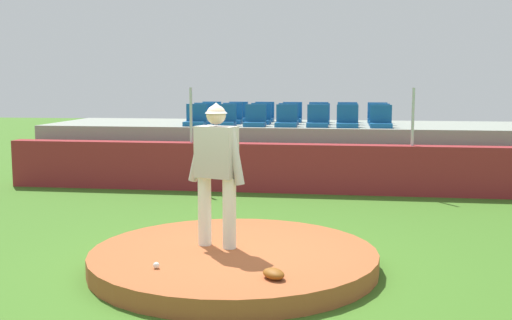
# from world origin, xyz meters

# --- Properties ---
(ground_plane) EXTENTS (60.00, 60.00, 0.00)m
(ground_plane) POSITION_xyz_m (0.00, 0.00, 0.00)
(ground_plane) COLOR #3A691E
(pitchers_mound) EXTENTS (3.61, 3.61, 0.24)m
(pitchers_mound) POSITION_xyz_m (0.00, 0.00, 0.12)
(pitchers_mound) COLOR #A5532D
(pitchers_mound) RESTS_ON ground_plane
(pitcher) EXTENTS (0.80, 0.41, 1.85)m
(pitcher) POSITION_xyz_m (-0.24, 0.14, 1.31)
(pitcher) COLOR white
(pitcher) RESTS_ON pitchers_mound
(baseball) EXTENTS (0.07, 0.07, 0.07)m
(baseball) POSITION_xyz_m (-0.73, -0.89, 0.27)
(baseball) COLOR white
(baseball) RESTS_ON pitchers_mound
(fielding_glove) EXTENTS (0.34, 0.36, 0.11)m
(fielding_glove) POSITION_xyz_m (0.63, -1.06, 0.29)
(fielding_glove) COLOR brown
(fielding_glove) RESTS_ON pitchers_mound
(brick_barrier) EXTENTS (12.02, 0.40, 1.03)m
(brick_barrier) POSITION_xyz_m (0.00, 5.52, 0.52)
(brick_barrier) COLOR maroon
(brick_barrier) RESTS_ON ground_plane
(fence_post_left) EXTENTS (0.06, 0.06, 1.18)m
(fence_post_left) POSITION_xyz_m (-1.94, 5.52, 1.62)
(fence_post_left) COLOR silver
(fence_post_left) RESTS_ON brick_barrier
(fence_post_right) EXTENTS (0.06, 0.06, 1.18)m
(fence_post_right) POSITION_xyz_m (2.71, 5.52, 1.62)
(fence_post_right) COLOR silver
(fence_post_right) RESTS_ON brick_barrier
(bleacher_platform) EXTENTS (11.60, 3.09, 1.32)m
(bleacher_platform) POSITION_xyz_m (0.00, 7.57, 0.66)
(bleacher_platform) COLOR gray
(bleacher_platform) RESTS_ON ground_plane
(stadium_chair_0) EXTENTS (0.48, 0.44, 0.50)m
(stadium_chair_0) POSITION_xyz_m (-2.09, 6.56, 1.48)
(stadium_chair_0) COLOR #145390
(stadium_chair_0) RESTS_ON bleacher_platform
(stadium_chair_1) EXTENTS (0.48, 0.44, 0.50)m
(stadium_chair_1) POSITION_xyz_m (-1.40, 6.58, 1.48)
(stadium_chair_1) COLOR #145390
(stadium_chair_1) RESTS_ON bleacher_platform
(stadium_chair_2) EXTENTS (0.48, 0.44, 0.50)m
(stadium_chair_2) POSITION_xyz_m (-0.70, 6.56, 1.48)
(stadium_chair_2) COLOR #145390
(stadium_chair_2) RESTS_ON bleacher_platform
(stadium_chair_3) EXTENTS (0.48, 0.44, 0.50)m
(stadium_chair_3) POSITION_xyz_m (0.02, 6.55, 1.48)
(stadium_chair_3) COLOR #145390
(stadium_chair_3) RESTS_ON bleacher_platform
(stadium_chair_4) EXTENTS (0.48, 0.44, 0.50)m
(stadium_chair_4) POSITION_xyz_m (0.73, 6.57, 1.48)
(stadium_chair_4) COLOR #145390
(stadium_chair_4) RESTS_ON bleacher_platform
(stadium_chair_5) EXTENTS (0.48, 0.44, 0.50)m
(stadium_chair_5) POSITION_xyz_m (1.39, 6.54, 1.48)
(stadium_chair_5) COLOR #145390
(stadium_chair_5) RESTS_ON bleacher_platform
(stadium_chair_6) EXTENTS (0.48, 0.44, 0.50)m
(stadium_chair_6) POSITION_xyz_m (2.13, 6.58, 1.48)
(stadium_chair_6) COLOR #145390
(stadium_chair_6) RESTS_ON bleacher_platform
(stadium_chair_7) EXTENTS (0.48, 0.44, 0.50)m
(stadium_chair_7) POSITION_xyz_m (-2.10, 7.35, 1.48)
(stadium_chair_7) COLOR #145390
(stadium_chair_7) RESTS_ON bleacher_platform
(stadium_chair_8) EXTENTS (0.48, 0.44, 0.50)m
(stadium_chair_8) POSITION_xyz_m (-1.38, 7.37, 1.48)
(stadium_chair_8) COLOR #145390
(stadium_chair_8) RESTS_ON bleacher_platform
(stadium_chair_9) EXTENTS (0.48, 0.44, 0.50)m
(stadium_chair_9) POSITION_xyz_m (-0.68, 7.35, 1.48)
(stadium_chair_9) COLOR #145390
(stadium_chair_9) RESTS_ON bleacher_platform
(stadium_chair_10) EXTENTS (0.48, 0.44, 0.50)m
(stadium_chair_10) POSITION_xyz_m (-0.01, 7.35, 1.48)
(stadium_chair_10) COLOR #145390
(stadium_chair_10) RESTS_ON bleacher_platform
(stadium_chair_11) EXTENTS (0.48, 0.44, 0.50)m
(stadium_chair_11) POSITION_xyz_m (0.73, 7.37, 1.48)
(stadium_chair_11) COLOR #145390
(stadium_chair_11) RESTS_ON bleacher_platform
(stadium_chair_12) EXTENTS (0.48, 0.44, 0.50)m
(stadium_chair_12) POSITION_xyz_m (1.39, 7.40, 1.48)
(stadium_chair_12) COLOR #145390
(stadium_chair_12) RESTS_ON bleacher_platform
(stadium_chair_13) EXTENTS (0.48, 0.44, 0.50)m
(stadium_chair_13) POSITION_xyz_m (2.13, 7.38, 1.48)
(stadium_chair_13) COLOR #145390
(stadium_chair_13) RESTS_ON bleacher_platform
(stadium_chair_14) EXTENTS (0.48, 0.44, 0.50)m
(stadium_chair_14) POSITION_xyz_m (-2.09, 8.20, 1.48)
(stadium_chair_14) COLOR #145390
(stadium_chair_14) RESTS_ON bleacher_platform
(stadium_chair_15) EXTENTS (0.48, 0.44, 0.50)m
(stadium_chair_15) POSITION_xyz_m (-1.39, 8.22, 1.48)
(stadium_chair_15) COLOR #145390
(stadium_chair_15) RESTS_ON bleacher_platform
(stadium_chair_16) EXTENTS (0.48, 0.44, 0.50)m
(stadium_chair_16) POSITION_xyz_m (-0.71, 8.23, 1.48)
(stadium_chair_16) COLOR #145390
(stadium_chair_16) RESTS_ON bleacher_platform
(stadium_chair_17) EXTENTS (0.48, 0.44, 0.50)m
(stadium_chair_17) POSITION_xyz_m (0.01, 8.17, 1.48)
(stadium_chair_17) COLOR #145390
(stadium_chair_17) RESTS_ON bleacher_platform
(stadium_chair_18) EXTENTS (0.48, 0.44, 0.50)m
(stadium_chair_18) POSITION_xyz_m (0.67, 8.17, 1.48)
(stadium_chair_18) COLOR #145390
(stadium_chair_18) RESTS_ON bleacher_platform
(stadium_chair_19) EXTENTS (0.48, 0.44, 0.50)m
(stadium_chair_19) POSITION_xyz_m (1.38, 8.22, 1.48)
(stadium_chair_19) COLOR #145390
(stadium_chair_19) RESTS_ON bleacher_platform
(stadium_chair_20) EXTENTS (0.48, 0.44, 0.50)m
(stadium_chair_20) POSITION_xyz_m (2.12, 8.19, 1.48)
(stadium_chair_20) COLOR #145390
(stadium_chair_20) RESTS_ON bleacher_platform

